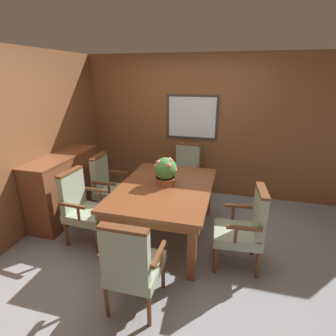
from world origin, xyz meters
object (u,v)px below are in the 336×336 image
at_px(chair_right_near, 245,226).
at_px(chair_head_near, 132,264).
at_px(chair_head_far, 186,171).
at_px(sideboard_cabinet, 65,186).
at_px(chair_left_near, 83,205).
at_px(chair_left_far, 109,185).
at_px(potted_plant, 165,171).
at_px(dining_table, 165,193).

height_order(chair_right_near, chair_head_near, same).
distance_m(chair_right_near, chair_head_far, 1.88).
bearing_deg(sideboard_cabinet, chair_right_near, -10.24).
distance_m(chair_right_near, chair_left_near, 2.04).
distance_m(chair_right_near, sideboard_cabinet, 2.70).
bearing_deg(sideboard_cabinet, chair_left_near, -38.76).
bearing_deg(chair_left_far, sideboard_cabinet, 106.94).
bearing_deg(chair_left_near, chair_left_far, 2.34).
distance_m(chair_left_far, potted_plant, 1.11).
bearing_deg(chair_left_far, chair_right_near, -110.17).
bearing_deg(chair_left_near, dining_table, -66.70).
height_order(dining_table, potted_plant, potted_plant).
bearing_deg(potted_plant, chair_left_near, -157.07).
relative_size(chair_right_near, sideboard_cabinet, 0.73).
height_order(potted_plant, sideboard_cabinet, potted_plant).
distance_m(dining_table, chair_head_far, 1.26).
relative_size(dining_table, potted_plant, 4.54).
bearing_deg(potted_plant, dining_table, -79.00).
xyz_separation_m(dining_table, potted_plant, (-0.01, 0.06, 0.28)).
distance_m(dining_table, sideboard_cabinet, 1.65).
bearing_deg(sideboard_cabinet, chair_head_far, 33.91).
relative_size(chair_right_near, chair_head_far, 1.00).
bearing_deg(chair_left_near, chair_right_near, -85.73).
height_order(chair_head_near, sideboard_cabinet, sideboard_cabinet).
distance_m(chair_head_far, chair_head_near, 2.49).
height_order(chair_left_far, potted_plant, potted_plant).
xyz_separation_m(chair_head_far, chair_head_near, (-0.00, -2.49, 0.00)).
height_order(chair_head_far, chair_left_near, same).
height_order(chair_left_far, sideboard_cabinet, sideboard_cabinet).
height_order(chair_head_far, sideboard_cabinet, sideboard_cabinet).
distance_m(chair_head_near, chair_left_near, 1.36).
bearing_deg(chair_left_far, dining_table, -110.53).
xyz_separation_m(chair_right_near, chair_left_near, (-2.04, -0.02, 0.00)).
relative_size(dining_table, chair_head_near, 1.72).
relative_size(chair_head_far, chair_left_far, 1.00).
bearing_deg(sideboard_cabinet, chair_left_far, 18.25).
height_order(dining_table, chair_right_near, chair_right_near).
bearing_deg(chair_head_near, potted_plant, -88.31).
relative_size(chair_left_far, sideboard_cabinet, 0.73).
xyz_separation_m(dining_table, chair_right_near, (1.02, -0.34, -0.14)).
distance_m(dining_table, chair_left_far, 1.06).
height_order(chair_left_near, sideboard_cabinet, sideboard_cabinet).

